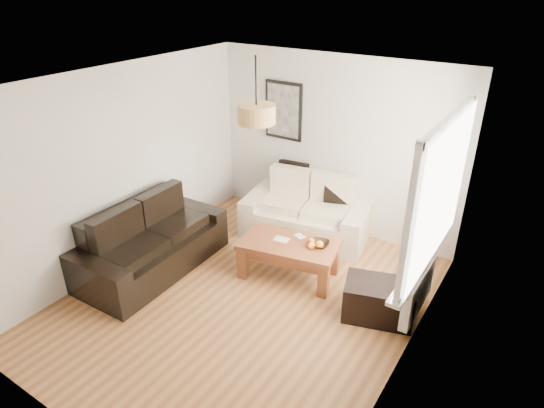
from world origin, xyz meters
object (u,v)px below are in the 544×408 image
Objects in this scene: loveseat_cream at (307,208)px; sofa_leather at (151,239)px; coffee_table at (289,259)px; ottoman at (379,300)px.

sofa_leather is (-1.28, -1.88, -0.02)m from loveseat_cream.
loveseat_cream is at bearing -35.78° from sofa_leather.
coffee_table is 1.58× the size of ottoman.
sofa_leather is 1.64× the size of coffee_table.
loveseat_cream is 2.27m from sofa_leather.
ottoman is (2.88, 0.70, -0.21)m from sofa_leather.
loveseat_cream is at bearing 107.34° from coffee_table.
sofa_leather is 2.97m from ottoman.
coffee_table is at bearing -82.36° from loveseat_cream.
loveseat_cream reaches higher than ottoman.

